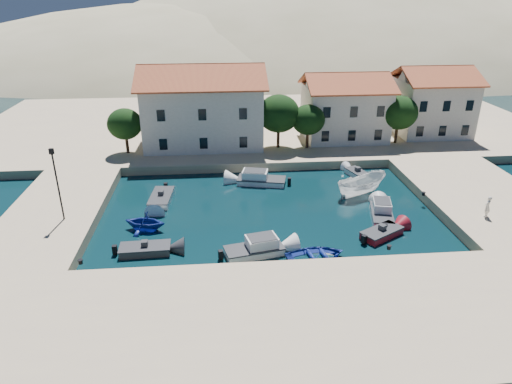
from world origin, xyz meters
TOP-DOWN VIEW (x-y plane):
  - ground at (0.00, 0.00)m, footprint 400.00×400.00m
  - quay_south at (0.00, -6.00)m, footprint 52.00×12.00m
  - quay_east at (20.50, 10.00)m, footprint 11.00×20.00m
  - quay_west at (-19.00, 10.00)m, footprint 8.00×20.00m
  - quay_north at (2.00, 38.00)m, footprint 80.00×36.00m
  - hills at (20.64, 123.62)m, footprint 254.00×176.00m
  - building_left at (-6.00, 28.00)m, footprint 14.70×9.45m
  - building_mid at (12.00, 29.00)m, footprint 10.50×8.40m
  - building_right at (24.00, 30.00)m, footprint 9.45×8.40m
  - trees at (4.51, 25.46)m, footprint 37.30×5.30m
  - lamppost at (-17.50, 8.00)m, footprint 0.35×0.25m
  - bollards at (2.80, 3.87)m, footprint 29.36×9.56m
  - motorboat_grey_sw at (-10.27, 3.57)m, footprint 3.94×1.85m
  - cabin_cruiser_south at (-1.90, 2.61)m, footprint 4.79×2.83m
  - rowboat_south at (2.65, 1.51)m, footprint 5.00×3.93m
  - motorboat_red_se at (8.83, 4.48)m, footprint 4.03×3.34m
  - cabin_cruiser_east at (9.94, 7.69)m, footprint 2.80×4.75m
  - boat_east at (9.62, 12.87)m, footprint 6.14×4.36m
  - motorboat_white_ne at (10.71, 17.69)m, footprint 2.31×3.41m
  - rowboat_west at (-10.76, 7.40)m, footprint 4.15×3.82m
  - motorboat_white_west at (-9.99, 13.15)m, footprint 2.27×4.51m
  - cabin_cruiser_north at (0.07, 16.57)m, footprint 5.33×3.17m
  - pedestrian at (18.10, 5.30)m, footprint 0.81×0.78m

SIDE VIEW (x-z plane):
  - hills at x=20.64m, z-range -72.90..26.10m
  - ground at x=0.00m, z-range 0.00..0.00m
  - rowboat_south at x=2.65m, z-range -0.47..0.47m
  - boat_east at x=9.62m, z-range -1.11..1.11m
  - rowboat_west at x=-10.76m, z-range -0.92..0.92m
  - motorboat_white_west at x=-9.99m, z-range -0.33..0.92m
  - motorboat_grey_sw at x=-10.27m, z-range -0.33..0.92m
  - motorboat_red_se at x=8.83m, z-range -0.33..0.92m
  - motorboat_white_ne at x=10.71m, z-range -0.33..0.92m
  - cabin_cruiser_south at x=-1.90m, z-range -0.32..1.28m
  - cabin_cruiser_north at x=0.07m, z-range -0.32..1.28m
  - cabin_cruiser_east at x=9.94m, z-range -0.32..1.28m
  - quay_south at x=0.00m, z-range 0.00..1.00m
  - quay_east at x=20.50m, z-range 0.00..1.00m
  - quay_west at x=-19.00m, z-range 0.00..1.00m
  - quay_north at x=2.00m, z-range 0.00..1.00m
  - bollards at x=2.80m, z-range 1.00..1.30m
  - pedestrian at x=18.10m, z-range 1.00..2.87m
  - lamppost at x=-17.50m, z-range 1.64..7.87m
  - trees at x=4.51m, z-range 1.61..8.06m
  - building_mid at x=12.00m, z-range 1.07..9.37m
  - building_right at x=24.00m, z-range 1.07..9.87m
  - building_left at x=-6.00m, z-range 1.09..10.79m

